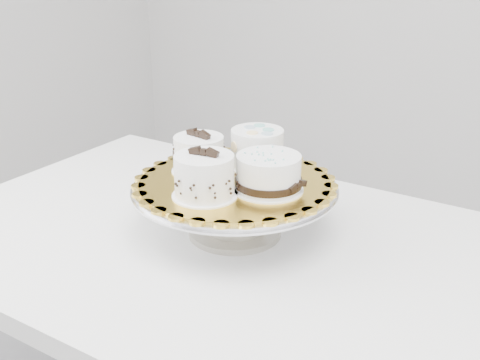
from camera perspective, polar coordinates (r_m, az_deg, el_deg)
The scene contains 7 objects.
table at distance 1.23m, azimuth -1.91°, elevation -8.70°, with size 1.19×0.80×0.75m.
cake_stand at distance 1.17m, azimuth -0.50°, elevation -1.86°, with size 0.40×0.40×0.11m.
cake_board at distance 1.15m, azimuth -0.51°, elevation -0.20°, with size 0.37×0.37×0.01m, color gold.
cake_swirl at distance 1.07m, azimuth -3.40°, elevation 0.29°, with size 0.12×0.12×0.10m.
cake_banded at distance 1.19m, azimuth -3.92°, elevation 2.33°, with size 0.11×0.11×0.09m.
cake_dots at distance 1.21m, azimuth 1.64°, elevation 3.07°, with size 0.13×0.13×0.08m.
cake_ribbon at distance 1.10m, azimuth 2.78°, elevation 0.54°, with size 0.14×0.14×0.07m.
Camera 1 is at (0.48, -0.86, 1.30)m, focal length 45.00 mm.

